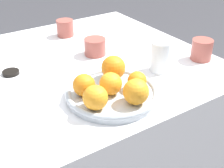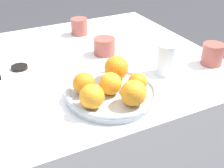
% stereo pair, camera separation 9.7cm
% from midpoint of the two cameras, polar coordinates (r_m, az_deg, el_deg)
% --- Properties ---
extents(table, '(1.27, 0.94, 0.77)m').
position_cam_midpoint_polar(table, '(1.40, -7.32, -11.33)').
color(table, white).
rests_on(table, ground_plane).
extents(fruit_platter, '(0.30, 0.30, 0.03)m').
position_cam_midpoint_polar(fruit_platter, '(0.99, 2.81, -1.80)').
color(fruit_platter, '#B2BCC6').
rests_on(fruit_platter, table).
extents(orange_0, '(0.07, 0.07, 0.07)m').
position_cam_midpoint_polar(orange_0, '(0.96, 2.58, -0.01)').
color(orange_0, orange).
rests_on(orange_0, fruit_platter).
extents(orange_1, '(0.08, 0.08, 0.08)m').
position_cam_midpoint_polar(orange_1, '(1.04, 3.48, 2.91)').
color(orange_1, orange).
rests_on(orange_1, fruit_platter).
extents(orange_2, '(0.07, 0.07, 0.07)m').
position_cam_midpoint_polar(orange_2, '(0.96, -2.31, 0.01)').
color(orange_2, orange).
rests_on(orange_2, fruit_platter).
extents(orange_3, '(0.06, 0.06, 0.06)m').
position_cam_midpoint_polar(orange_3, '(0.98, 7.55, 0.21)').
color(orange_3, orange).
rests_on(orange_3, fruit_platter).
extents(orange_4, '(0.07, 0.07, 0.07)m').
position_cam_midpoint_polar(orange_4, '(0.89, -0.60, -2.39)').
color(orange_4, orange).
rests_on(orange_4, fruit_platter).
extents(orange_5, '(0.08, 0.08, 0.08)m').
position_cam_midpoint_polar(orange_5, '(0.91, 7.01, -1.75)').
color(orange_5, orange).
rests_on(orange_5, fruit_platter).
extents(water_glass, '(0.08, 0.08, 0.11)m').
position_cam_midpoint_polar(water_glass, '(1.14, 12.47, 4.41)').
color(water_glass, silver).
rests_on(water_glass, table).
extents(cup_0, '(0.08, 0.08, 0.08)m').
position_cam_midpoint_polar(cup_0, '(1.27, 20.03, 5.10)').
color(cup_0, '#9E4C42').
rests_on(cup_0, table).
extents(cup_1, '(0.09, 0.09, 0.07)m').
position_cam_midpoint_polar(cup_1, '(1.28, 0.81, 6.89)').
color(cup_1, '#9E4C42').
rests_on(cup_1, table).
extents(cup_2, '(0.08, 0.08, 0.08)m').
position_cam_midpoint_polar(cup_2, '(1.49, -4.13, 10.42)').
color(cup_2, '#9E4C42').
rests_on(cup_2, table).
extents(soy_dish, '(0.06, 0.06, 0.01)m').
position_cam_midpoint_polar(soy_dish, '(1.21, -14.39, 2.91)').
color(soy_dish, black).
rests_on(soy_dish, table).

